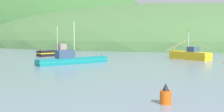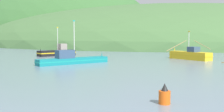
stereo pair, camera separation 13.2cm
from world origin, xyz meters
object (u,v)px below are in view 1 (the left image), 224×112
at_px(fishing_boat_black, 57,52).
at_px(fishing_boat_teal, 72,60).
at_px(fishing_boat_yellow, 190,55).
at_px(channel_buoy, 166,96).

bearing_deg(fishing_boat_black, fishing_boat_teal, 67.32).
distance_m(fishing_boat_yellow, channel_buoy, 34.73).
relative_size(fishing_boat_yellow, fishing_boat_black, 1.10).
xyz_separation_m(fishing_boat_teal, channel_buoy, (15.73, -21.65, -0.13)).
bearing_deg(fishing_boat_teal, fishing_boat_black, 72.43).
bearing_deg(channel_buoy, fishing_boat_yellow, 85.18).
bearing_deg(fishing_boat_teal, fishing_boat_yellow, -16.19).
xyz_separation_m(fishing_boat_yellow, channel_buoy, (-2.92, -34.60, -0.31)).
bearing_deg(fishing_boat_yellow, channel_buoy, 127.10).
bearing_deg(fishing_boat_yellow, fishing_boat_teal, 76.70).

